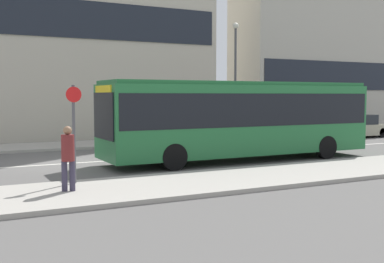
{
  "coord_description": "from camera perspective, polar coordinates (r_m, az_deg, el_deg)",
  "views": [
    {
      "loc": [
        -4.01,
        -18.74,
        2.65
      ],
      "look_at": [
        4.6,
        -1.97,
        1.23
      ],
      "focal_mm": 45.0,
      "sensor_mm": 36.0,
      "label": 1
    }
  ],
  "objects": [
    {
      "name": "bus_stop_sign",
      "position": [
        14.11,
        -13.83,
        0.6
      ],
      "size": [
        0.44,
        0.12,
        2.81
      ],
      "color": "#4C4C51",
      "rests_on": "sidewalk_near"
    },
    {
      "name": "apartment_block_right_tower",
      "position": [
        42.48,
        16.76,
        10.8
      ],
      "size": [
        18.53,
        4.56,
        15.21
      ],
      "color": "#B7B2A3",
      "rests_on": "ground_plane"
    },
    {
      "name": "ground_plane",
      "position": [
        19.35,
        -14.98,
        -3.72
      ],
      "size": [
        120.0,
        120.0,
        0.0
      ],
      "primitive_type": "plane",
      "color": "#595654"
    },
    {
      "name": "parked_car_1",
      "position": [
        32.21,
        18.84,
        0.54
      ],
      "size": [
        4.32,
        1.87,
        1.44
      ],
      "color": "#A39E84",
      "rests_on": "ground_plane"
    },
    {
      "name": "sidewalk_far",
      "position": [
        25.44,
        -17.97,
        -1.75
      ],
      "size": [
        44.0,
        3.5,
        0.13
      ],
      "color": "#A39E93",
      "rests_on": "ground_plane"
    },
    {
      "name": "city_bus",
      "position": [
        19.63,
        5.71,
        1.91
      ],
      "size": [
        11.43,
        2.63,
        3.19
      ],
      "rotation": [
        0.0,
        0.0,
        0.01
      ],
      "color": "#236B38",
      "rests_on": "ground_plane"
    },
    {
      "name": "lane_centerline",
      "position": [
        19.35,
        -14.98,
        -3.71
      ],
      "size": [
        41.8,
        0.16,
        0.01
      ],
      "color": "silver",
      "rests_on": "ground_plane"
    },
    {
      "name": "street_lamp",
      "position": [
        28.3,
        5.16,
        7.5
      ],
      "size": [
        0.36,
        0.36,
        6.72
      ],
      "color": "#4C4C51",
      "rests_on": "sidewalk_far"
    },
    {
      "name": "parked_car_0",
      "position": [
        28.6,
        12.09,
        0.2
      ],
      "size": [
        4.11,
        1.8,
        1.4
      ],
      "color": "maroon",
      "rests_on": "ground_plane"
    },
    {
      "name": "sidewalk_near",
      "position": [
        13.37,
        -9.27,
        -6.9
      ],
      "size": [
        44.0,
        3.5,
        0.13
      ],
      "color": "#A39E93",
      "rests_on": "ground_plane"
    },
    {
      "name": "pedestrian_near_stop",
      "position": [
        13.03,
        -14.49,
        -2.63
      ],
      "size": [
        0.34,
        0.34,
        1.72
      ],
      "rotation": [
        0.0,
        0.0,
        -0.27
      ],
      "color": "#383347",
      "rests_on": "sidewalk_near"
    }
  ]
}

